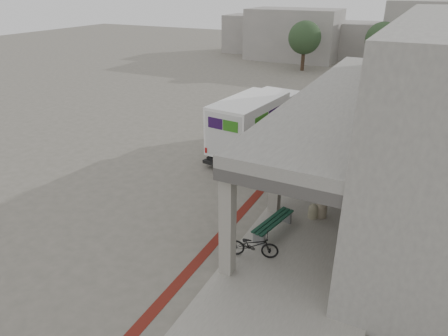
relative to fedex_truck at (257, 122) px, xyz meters
The scene contains 13 objects.
ground 6.37m from the fedex_truck, 80.96° to the right, with size 120.00×120.00×0.00m, color #625E54.
bike_lane_stripe 4.81m from the fedex_truck, 64.35° to the right, with size 0.35×40.00×0.01m, color maroon.
sidewalk 8.01m from the fedex_truck, 50.84° to the right, with size 4.40×28.00×0.12m, color gray.
transit_building 8.18m from the fedex_truck, 11.61° to the right, with size 7.60×17.00×7.00m.
distant_backdrop 29.86m from the fedex_truck, 93.60° to the left, with size 28.00×10.00×6.50m.
tree_left 22.32m from the fedex_truck, 100.43° to the left, with size 3.20×3.20×4.80m.
tree_mid 24.14m from the fedex_truck, 82.91° to the left, with size 3.20×3.20×4.80m.
fedex_truck is the anchor object (origin of this frame).
bench 7.98m from the fedex_truck, 63.16° to the right, with size 0.86×2.11×0.48m.
bollard_near 7.20m from the fedex_truck, 50.24° to the right, with size 0.37×0.37×0.55m.
bollard_far 7.23m from the fedex_truck, 47.78° to the right, with size 0.41×0.41×0.61m.
utility_cabinet 6.71m from the fedex_truck, 26.25° to the right, with size 0.50×0.67×1.11m, color slate.
bicycle_black 9.33m from the fedex_truck, 68.03° to the right, with size 0.56×1.61×0.85m, color black.
Camera 1 is at (6.33, -12.11, 7.95)m, focal length 32.00 mm.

